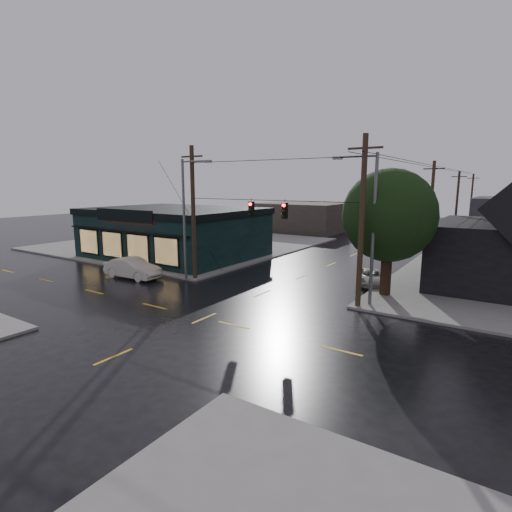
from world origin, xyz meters
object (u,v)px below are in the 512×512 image
Objects in this scene: corner_tree at (389,216)px; suv_silver at (371,277)px; utility_pole_ne at (358,308)px; sedan_cream at (133,268)px; utility_pole_nw at (195,280)px.

corner_tree is 2.07× the size of suv_silver.
corner_tree is 0.81× the size of utility_pole_ne.
corner_tree reaches higher than suv_silver.
corner_tree is 6.39m from utility_pole_ne.
sedan_cream is at bearing -175.71° from suv_silver.
corner_tree is at bearing 14.16° from utility_pole_nw.
suv_silver is at bearing -65.48° from sedan_cream.
suv_silver is at bearing 27.36° from utility_pole_nw.
suv_silver is (16.33, 8.40, -0.26)m from sedan_cream.
corner_tree reaches higher than utility_pole_ne.
utility_pole_ne is at bearing -102.24° from suv_silver.
suv_silver is at bearing 123.83° from corner_tree.
utility_pole_nw is 1.00× the size of utility_pole_ne.
sedan_cream reaches higher than suv_silver.
sedan_cream is at bearing -172.59° from utility_pole_ne.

